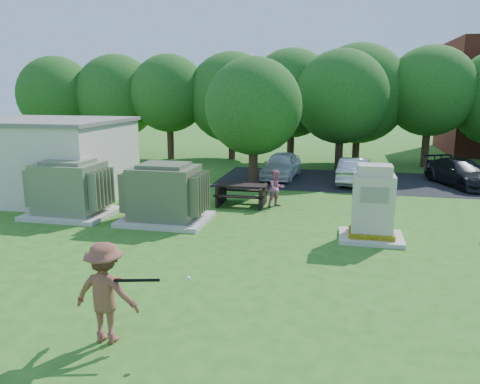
% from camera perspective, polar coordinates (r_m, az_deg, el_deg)
% --- Properties ---
extents(ground, '(120.00, 120.00, 0.00)m').
position_cam_1_polar(ground, '(11.91, -4.22, -10.22)').
color(ground, '#2D6619').
rests_on(ground, ground).
extents(service_building, '(10.00, 5.00, 3.20)m').
position_cam_1_polar(service_building, '(22.74, -26.40, 3.63)').
color(service_building, beige).
rests_on(service_building, ground).
extents(service_building_roof, '(10.20, 5.20, 0.15)m').
position_cam_1_polar(service_building_roof, '(22.59, -26.82, 7.82)').
color(service_building_roof, slate).
rests_on(service_building_roof, service_building).
extents(parking_strip, '(20.00, 6.00, 0.01)m').
position_cam_1_polar(parking_strip, '(24.74, 21.05, 0.96)').
color(parking_strip, '#232326').
rests_on(parking_strip, ground).
extents(transformer_left, '(3.00, 2.40, 2.07)m').
position_cam_1_polar(transformer_left, '(18.24, -20.01, 0.27)').
color(transformer_left, beige).
rests_on(transformer_left, ground).
extents(transformer_right, '(3.00, 2.40, 2.07)m').
position_cam_1_polar(transformer_right, '(16.57, -9.12, -0.30)').
color(transformer_right, beige).
rests_on(transformer_right, ground).
extents(generator_cabinet, '(1.93, 1.58, 2.35)m').
position_cam_1_polar(generator_cabinet, '(14.93, 15.85, -1.80)').
color(generator_cabinet, beige).
rests_on(generator_cabinet, ground).
extents(picnic_table, '(1.99, 1.49, 0.85)m').
position_cam_1_polar(picnic_table, '(18.73, 0.22, -0.03)').
color(picnic_table, black).
rests_on(picnic_table, ground).
extents(batter, '(1.24, 0.73, 1.91)m').
position_cam_1_polar(batter, '(9.06, -16.06, -11.69)').
color(batter, brown).
rests_on(batter, ground).
extents(person_at_picnic, '(0.91, 0.90, 1.48)m').
position_cam_1_polar(person_at_picnic, '(18.50, 4.48, 0.43)').
color(person_at_picnic, '#C1668B').
rests_on(person_at_picnic, ground).
extents(car_white, '(1.92, 4.11, 1.36)m').
position_cam_1_polar(car_white, '(24.59, 5.07, 3.28)').
color(car_white, white).
rests_on(car_white, ground).
extents(car_silver_a, '(1.80, 4.04, 1.29)m').
position_cam_1_polar(car_silver_a, '(23.75, 13.80, 2.56)').
color(car_silver_a, '#B7B8BD').
rests_on(car_silver_a, ground).
extents(car_dark, '(3.30, 4.74, 1.28)m').
position_cam_1_polar(car_dark, '(24.92, 25.32, 2.15)').
color(car_dark, black).
rests_on(car_dark, ground).
extents(batting_equipment, '(1.44, 0.40, 0.10)m').
position_cam_1_polar(batting_equipment, '(8.66, -12.06, -10.44)').
color(batting_equipment, black).
rests_on(batting_equipment, ground).
extents(tree_row, '(41.30, 13.30, 7.30)m').
position_cam_1_polar(tree_row, '(29.05, 9.78, 11.45)').
color(tree_row, '#47301E').
rests_on(tree_row, ground).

